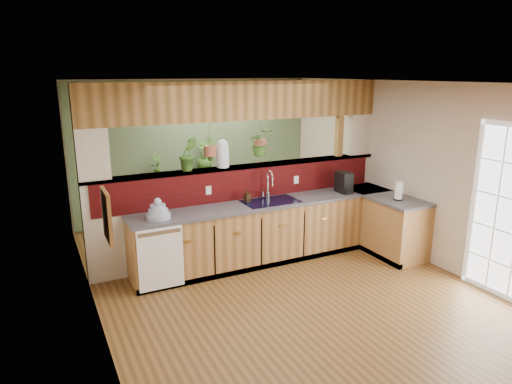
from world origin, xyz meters
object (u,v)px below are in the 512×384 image
paper_towel (399,191)px  glass_jar (223,154)px  soap_dispenser (247,196)px  faucet (269,183)px  dish_stack (158,212)px  coffee_maker (344,183)px  shelving_console (180,196)px

paper_towel → glass_jar: bearing=153.7°
paper_towel → glass_jar: (-2.30, 1.14, 0.56)m
soap_dispenser → glass_jar: 0.71m
soap_dispenser → glass_jar: bearing=137.6°
paper_towel → glass_jar: 2.63m
faucet → paper_towel: 1.91m
soap_dispenser → dish_stack: bearing=-171.9°
paper_towel → faucet: bearing=151.0°
coffee_maker → faucet: bearing=172.2°
dish_stack → shelving_console: dish_stack is taller
coffee_maker → shelving_console: coffee_maker is taller
dish_stack → glass_jar: size_ratio=0.78×
coffee_maker → shelving_console: size_ratio=0.24×
paper_towel → shelving_console: (-2.40, 3.04, -0.53)m
paper_towel → shelving_console: 3.91m
dish_stack → paper_towel: bearing=-11.7°
dish_stack → paper_towel: paper_towel is taller
soap_dispenser → glass_jar: size_ratio=0.44×
dish_stack → shelving_console: 2.58m
dish_stack → paper_towel: 3.46m
coffee_maker → paper_towel: (0.46, -0.70, -0.02)m
faucet → soap_dispenser: (-0.37, -0.03, -0.14)m
faucet → glass_jar: size_ratio=1.07×
soap_dispenser → coffee_maker: size_ratio=0.55×
faucet → dish_stack: size_ratio=1.38×
faucet → dish_stack: 1.74m
dish_stack → coffee_maker: 2.93m
soap_dispenser → shelving_console: (-0.36, 2.15, -0.49)m
glass_jar → coffee_maker: bearing=-13.4°
dish_stack → glass_jar: (1.08, 0.44, 0.61)m
faucet → coffee_maker: bearing=-10.5°
dish_stack → soap_dispenser: 1.37m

